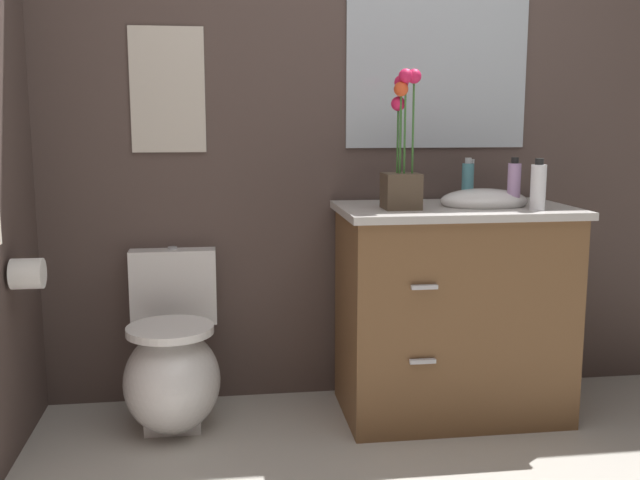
# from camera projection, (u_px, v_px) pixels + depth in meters

# --- Properties ---
(wall_back) EXTENTS (4.25, 0.05, 2.50)m
(wall_back) POSITION_uv_depth(u_px,v_px,m) (405.00, 113.00, 3.20)
(wall_back) COLOR #4C3D38
(wall_back) RESTS_ON ground_plane
(toilet) EXTENTS (0.38, 0.59, 0.69)m
(toilet) POSITION_uv_depth(u_px,v_px,m) (173.00, 366.00, 2.94)
(toilet) COLOR white
(toilet) RESTS_ON ground_plane
(vanity_cabinet) EXTENTS (0.94, 0.56, 1.06)m
(vanity_cabinet) POSITION_uv_depth(u_px,v_px,m) (453.00, 308.00, 3.03)
(vanity_cabinet) COLOR brown
(vanity_cabinet) RESTS_ON ground_plane
(flower_vase) EXTENTS (0.14, 0.14, 0.54)m
(flower_vase) POSITION_uv_depth(u_px,v_px,m) (402.00, 165.00, 2.85)
(flower_vase) COLOR #4C3D2D
(flower_vase) RESTS_ON vanity_cabinet
(soap_bottle) EXTENTS (0.05, 0.05, 0.20)m
(soap_bottle) POSITION_uv_depth(u_px,v_px,m) (514.00, 184.00, 2.91)
(soap_bottle) COLOR #B28CBF
(soap_bottle) RESTS_ON vanity_cabinet
(lotion_bottle) EXTENTS (0.06, 0.06, 0.20)m
(lotion_bottle) POSITION_uv_depth(u_px,v_px,m) (538.00, 186.00, 2.82)
(lotion_bottle) COLOR white
(lotion_bottle) RESTS_ON vanity_cabinet
(hand_wash_bottle) EXTENTS (0.05, 0.05, 0.19)m
(hand_wash_bottle) POSITION_uv_depth(u_px,v_px,m) (468.00, 182.00, 3.09)
(hand_wash_bottle) COLOR teal
(hand_wash_bottle) RESTS_ON vanity_cabinet
(wall_poster) EXTENTS (0.30, 0.01, 0.51)m
(wall_poster) POSITION_uv_depth(u_px,v_px,m) (168.00, 90.00, 3.02)
(wall_poster) COLOR beige
(wall_mirror) EXTENTS (0.80, 0.01, 0.70)m
(wall_mirror) POSITION_uv_depth(u_px,v_px,m) (438.00, 66.00, 3.16)
(wall_mirror) COLOR #B2BCC6
(toilet_paper_roll) EXTENTS (0.11, 0.11, 0.11)m
(toilet_paper_roll) POSITION_uv_depth(u_px,v_px,m) (27.00, 274.00, 2.61)
(toilet_paper_roll) COLOR white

